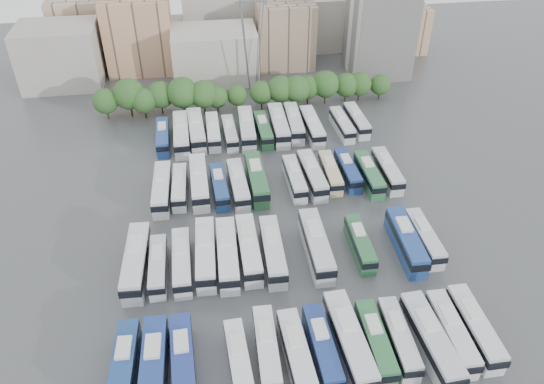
{
  "coord_description": "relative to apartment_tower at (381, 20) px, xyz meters",
  "views": [
    {
      "loc": [
        -10.06,
        -63.15,
        54.56
      ],
      "look_at": [
        0.11,
        6.52,
        3.0
      ],
      "focal_mm": 35.0,
      "sensor_mm": 36.0,
      "label": 1
    }
  ],
  "objects": [
    {
      "name": "bus_r3_s5",
      "position": [
        -39.08,
        -28.71,
        -11.32
      ],
      "size": [
        2.7,
        10.95,
        3.42
      ],
      "rotation": [
        0.0,
        0.0,
        0.03
      ],
      "color": "silver",
      "rests_on": "ground"
    },
    {
      "name": "bus_r2_s10",
      "position": [
        -22.5,
        -45.37,
        -11.3
      ],
      "size": [
        2.58,
        11.1,
        3.47
      ],
      "rotation": [
        0.0,
        0.0,
        -0.02
      ],
      "color": "#CBBF8B",
      "rests_on": "ground"
    },
    {
      "name": "bus_r3_s13",
      "position": [
        -12.63,
        -27.38,
        -11.23
      ],
      "size": [
        2.91,
        11.59,
        3.61
      ],
      "rotation": [
        0.0,
        0.0,
        0.04
      ],
      "color": "silver",
      "rests_on": "ground"
    },
    {
      "name": "bus_r1_s8",
      "position": [
        -29.16,
        -64.32,
        -10.9
      ],
      "size": [
        3.02,
        13.64,
        4.28
      ],
      "rotation": [
        0.0,
        0.0,
        -0.0
      ],
      "color": "silver",
      "rests_on": "ground"
    },
    {
      "name": "bus_r0_s8",
      "position": [
        -28.87,
        -81.82,
        -10.89
      ],
      "size": [
        3.67,
        13.83,
        4.3
      ],
      "rotation": [
        0.0,
        0.0,
        0.05
      ],
      "color": "silver",
      "rests_on": "ground"
    },
    {
      "name": "bus_r1_s12",
      "position": [
        -15.65,
        -65.18,
        -11.01
      ],
      "size": [
        3.2,
        12.99,
        4.05
      ],
      "rotation": [
        0.0,
        0.0,
        -0.03
      ],
      "color": "navy",
      "rests_on": "ground"
    },
    {
      "name": "bus_r1_s5",
      "position": [
        -39.09,
        -63.59,
        -11.03
      ],
      "size": [
        2.87,
        12.82,
        4.02
      ],
      "rotation": [
        0.0,
        0.0,
        0.01
      ],
      "color": "silver",
      "rests_on": "ground"
    },
    {
      "name": "tree_line",
      "position": [
        -36.2,
        -15.88,
        -8.57
      ],
      "size": [
        65.29,
        7.89,
        8.47
      ],
      "color": "black",
      "rests_on": "ground"
    },
    {
      "name": "bus_r1_s13",
      "position": [
        -12.57,
        -64.69,
        -11.26
      ],
      "size": [
        2.51,
        11.34,
        3.55
      ],
      "rotation": [
        0.0,
        0.0,
        0.0
      ],
      "color": "silver",
      "rests_on": "ground"
    },
    {
      "name": "bus_r0_s11",
      "position": [
        -19.02,
        -83.11,
        -10.96
      ],
      "size": [
        3.56,
        13.38,
        4.16
      ],
      "rotation": [
        0.0,
        0.0,
        0.05
      ],
      "color": "silver",
      "rests_on": "ground"
    },
    {
      "name": "bus_r3_s6",
      "position": [
        -35.59,
        -27.94,
        -10.94
      ],
      "size": [
        3.33,
        13.43,
        4.19
      ],
      "rotation": [
        0.0,
        0.0,
        -0.03
      ],
      "color": "silver",
      "rests_on": "ground"
    },
    {
      "name": "bus_r3_s10",
      "position": [
        -22.36,
        -28.81,
        -11.05
      ],
      "size": [
        3.03,
        12.71,
        3.97
      ],
      "rotation": [
        0.0,
        0.0,
        0.02
      ],
      "color": "silver",
      "rests_on": "ground"
    },
    {
      "name": "bus_r1_s10",
      "position": [
        -22.49,
        -64.4,
        -11.32
      ],
      "size": [
        2.57,
        10.94,
        3.42
      ],
      "rotation": [
        0.0,
        0.0,
        -0.02
      ],
      "color": "#2B653A",
      "rests_on": "ground"
    },
    {
      "name": "bus_r3_s8",
      "position": [
        -29.03,
        -27.64,
        -10.91
      ],
      "size": [
        3.11,
        13.59,
        4.25
      ],
      "rotation": [
        0.0,
        0.0,
        -0.01
      ],
      "color": "silver",
      "rests_on": "ground"
    },
    {
      "name": "bus_r0_s6",
      "position": [
        -35.47,
        -82.8,
        -11.14
      ],
      "size": [
        3.17,
        12.19,
        3.79
      ],
      "rotation": [
        0.0,
        0.0,
        0.04
      ],
      "color": "silver",
      "rests_on": "ground"
    },
    {
      "name": "bus_r3_s1",
      "position": [
        -52.28,
        -28.3,
        -11.25
      ],
      "size": [
        2.7,
        11.41,
        3.57
      ],
      "rotation": [
        0.0,
        0.0,
        0.02
      ],
      "color": "navy",
      "rests_on": "ground"
    },
    {
      "name": "bus_r3_s7",
      "position": [
        -32.3,
        -28.49,
        -11.25
      ],
      "size": [
        2.78,
        11.44,
        3.57
      ],
      "rotation": [
        0.0,
        0.0,
        0.03
      ],
      "color": "#2C673C",
      "rests_on": "ground"
    },
    {
      "name": "bus_r0_s0",
      "position": [
        -55.6,
        -81.6,
        -11.13
      ],
      "size": [
        3.22,
        12.25,
        3.81
      ],
      "rotation": [
        0.0,
        0.0,
        -0.05
      ],
      "color": "navy",
      "rests_on": "ground"
    },
    {
      "name": "bus_r0_s4",
      "position": [
        -42.35,
        -82.59,
        -11.32
      ],
      "size": [
        2.95,
        11.04,
        3.43
      ],
      "rotation": [
        0.0,
        0.0,
        0.05
      ],
      "color": "white",
      "rests_on": "ground"
    },
    {
      "name": "bus_r1_s3",
      "position": [
        -45.41,
        -63.69,
        -10.98
      ],
      "size": [
        3.28,
        13.19,
        4.11
      ],
      "rotation": [
        0.0,
        0.0,
        -0.03
      ],
      "color": "silver",
      "rests_on": "ground"
    },
    {
      "name": "bus_r2_s2",
      "position": [
        -49.07,
        -45.9,
        -11.31
      ],
      "size": [
        2.74,
        11.04,
        3.44
      ],
      "rotation": [
        0.0,
        0.0,
        -0.03
      ],
      "color": "white",
      "rests_on": "ground"
    },
    {
      "name": "bus_r0_s9",
      "position": [
        -25.62,
        -82.16,
        -11.26
      ],
      "size": [
        2.6,
        11.34,
        3.55
      ],
      "rotation": [
        0.0,
        0.0,
        -0.01
      ],
      "color": "#2E6C3F",
      "rests_on": "ground"
    },
    {
      "name": "bus_r1_s1",
      "position": [
        -52.21,
        -64.98,
        -11.32
      ],
      "size": [
        2.42,
        10.91,
        3.42
      ],
      "rotation": [
        0.0,
        0.0,
        -0.0
      ],
      "color": "silver",
      "rests_on": "ground"
    },
    {
      "name": "city_buildings",
      "position": [
        -41.46,
        13.86,
        -5.13
      ],
      "size": [
        102.0,
        35.0,
        20.0
      ],
      "color": "#9E998E",
      "rests_on": "ground"
    },
    {
      "name": "bus_r2_s9",
      "position": [
        -25.93,
        -45.98,
        -11.07
      ],
      "size": [
        3.38,
        12.65,
        3.93
      ],
      "rotation": [
        0.0,
        0.0,
        0.05
      ],
      "color": "silver",
      "rests_on": "ground"
    },
    {
      "name": "bus_r2_s8",
      "position": [
        -29.14,
        -46.28,
        -11.24
      ],
      "size": [
        2.73,
        11.46,
        3.58
      ],
      "rotation": [
        0.0,
        0.0,
        0.02
      ],
      "color": "silver",
      "rests_on": "ground"
    },
    {
      "name": "bus_r0_s7",
      "position": [
        -32.26,
        -82.09,
        -11.2
      ],
      "size": [
        2.83,
        11.76,
        3.67
      ],
      "rotation": [
        0.0,
        0.0,
        0.02
      ],
      "color": "navy",
      "rests_on": "ground"
    },
    {
      "name": "bus_r0_s5",
      "position": [
        -38.87,
        -81.36,
        -11.23
      ],
      "size": [
        2.8,
        11.55,
        3.61
      ],
      "rotation": [
        0.0,
        0.0,
        -0.03
      ],
      "color": "silver",
      "rests_on": "ground"
    },
    {
      "name": "bus_r0_s10",
      "position": [
        -22.62,
        -81.98,
        -11.28
      ],
      "size": [
        2.71,
        11.19,
        3.49
      ],
      "rotation": [
        0.0,
        0.0,
        -0.03
      ],
      "color": "silver",
      "rests_on": "ground"
    },
    {
      "name": "bus_r3_s2",
      "position": [
        -48.63,
        -28.44,
        -10.9
      ],
      "size": [
        3.2,
        13.66,
        4.27
      ],
      "rotation": [
        0.0,
        0.0,
        0.02
      ],
      "color": "silver",
      "rests_on": "ground"
    },
    {
      "name": "bus_r0_s1",
      "position": [
        -52.2,
        -82.19,
        -11.0
      ],
      "size": [
        3.2,
        13.07,
        4.08
      ],
      "rotation": [
        0.0,
        0.0,
        -0.03
      ],
      "color": "navy",
      "rests_on": "ground"
    },
    {
      "name": "bus_r0_s13",
      "position": [
        -12.74,
        -81.91,
        -11.13
      ],
      "size": [
        2.65,
        12.12,
        3.8
      ],
      "rotation": [
        0.0,
        0.0,
        0.0
      ],
      "color": "silver",
      "rests_on": "ground"
    },
    {
      "name": "bus_r3_s12",
      "position": [
        -16.05,
        -28.61,
        -11.28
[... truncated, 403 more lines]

